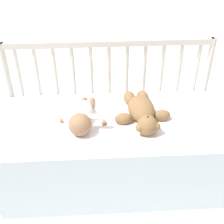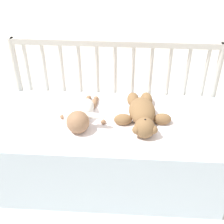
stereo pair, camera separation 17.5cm
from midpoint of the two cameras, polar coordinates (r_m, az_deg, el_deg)
ground_plane at (r=2.08m, az=2.43°, el=-11.72°), size 12.00×12.00×0.00m
crib_mattress at (r=1.92m, az=2.60°, el=-7.20°), size 1.29×0.58×0.45m
crib_rail at (r=1.97m, az=3.13°, el=6.70°), size 1.29×0.04×0.81m
blanket at (r=1.80m, az=3.06°, el=-1.19°), size 0.82×0.48×0.01m
teddy_bear at (r=1.77m, az=8.39°, el=-0.38°), size 0.33×0.42×0.11m
baby at (r=1.74m, az=-2.62°, el=-0.61°), size 0.28×0.39×0.12m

